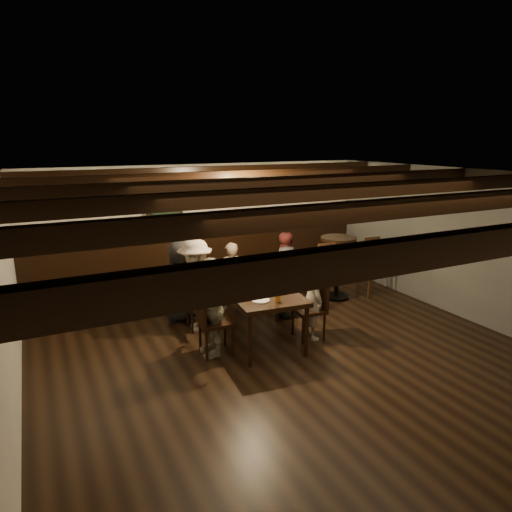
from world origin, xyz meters
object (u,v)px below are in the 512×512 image
person_bench_left (180,281)px  person_right_far (312,298)px  dining_table (253,288)px  person_left_far (212,307)px  chair_right_far (310,320)px  chair_left_near (199,313)px  bar_stool_left (320,282)px  bar_stool_right (364,274)px  chair_left_far (215,333)px  person_bench_centre (231,276)px  person_left_near (196,285)px  person_bench_right (283,270)px  chair_right_near (284,299)px  high_top_table (338,258)px  person_right_near (286,282)px

person_bench_left → person_right_far: bearing=140.7°
dining_table → person_left_far: 0.88m
chair_right_far → person_left_far: size_ratio=0.68×
dining_table → chair_left_near: size_ratio=2.52×
person_right_far → bar_stool_left: size_ratio=1.05×
person_left_far → bar_stool_right: (3.35, 0.95, -0.25)m
chair_left_far → bar_stool_right: bar_stool_right is taller
dining_table → person_bench_left: bearing=135.0°
chair_right_far → bar_stool_left: 1.37m
person_bench_centre → person_left_near: person_left_near is taller
dining_table → person_left_far: (-0.79, -0.38, -0.03)m
dining_table → chair_right_far: size_ratio=2.32×
person_bench_centre → person_bench_right: 0.91m
chair_right_near → bar_stool_left: 0.82m
dining_table → bar_stool_left: size_ratio=1.85×
chair_left_far → chair_right_far: (1.43, -0.14, -0.01)m
chair_right_near → person_right_far: person_right_far is taller
dining_table → bar_stool_left: 1.67m
chair_right_near → high_top_table: (1.30, 0.35, 0.45)m
chair_left_near → chair_left_far: (-0.09, -0.90, 0.04)m
person_left_far → bar_stool_left: 2.53m
person_left_far → person_bench_right: bearing=129.3°
chair_right_near → person_bench_centre: person_bench_centre is taller
person_right_near → bar_stool_left: size_ratio=1.02×
dining_table → person_left_far: person_left_far is taller
chair_left_near → person_bench_left: (-0.14, 0.47, 0.40)m
person_left_near → person_right_near: bearing=90.0°
person_right_far → person_right_near: bearing=0.0°
person_left_near → person_left_far: 0.90m
person_right_near → bar_stool_right: person_right_near is taller
chair_left_near → bar_stool_right: bar_stool_right is taller
chair_right_near → person_bench_left: 1.72m
person_bench_centre → person_right_far: person_right_far is taller
person_right_near → person_right_far: (-0.09, -0.90, 0.02)m
chair_left_near → chair_right_far: chair_right_far is taller
chair_left_far → bar_stool_right: 3.46m
high_top_table → bar_stool_left: bearing=-157.6°
high_top_table → bar_stool_right: 0.61m
person_bench_right → dining_table: bearing=45.0°
chair_left_near → person_left_far: bearing=-2.0°
chair_right_far → person_right_near: (0.12, 0.89, 0.31)m
person_bench_left → person_bench_centre: 0.91m
person_bench_right → high_top_table: (1.08, -0.08, 0.09)m
person_bench_centre → person_bench_right: size_ratio=0.90×
person_right_near → high_top_table: bearing=-69.0°
dining_table → high_top_table: bearing=24.9°
chair_left_near → person_bench_centre: 0.99m
chair_left_far → person_right_far: (1.46, -0.14, 0.31)m
person_bench_left → bar_stool_left: size_ratio=1.14×
dining_table → chair_left_near: (-0.67, 0.52, -0.45)m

